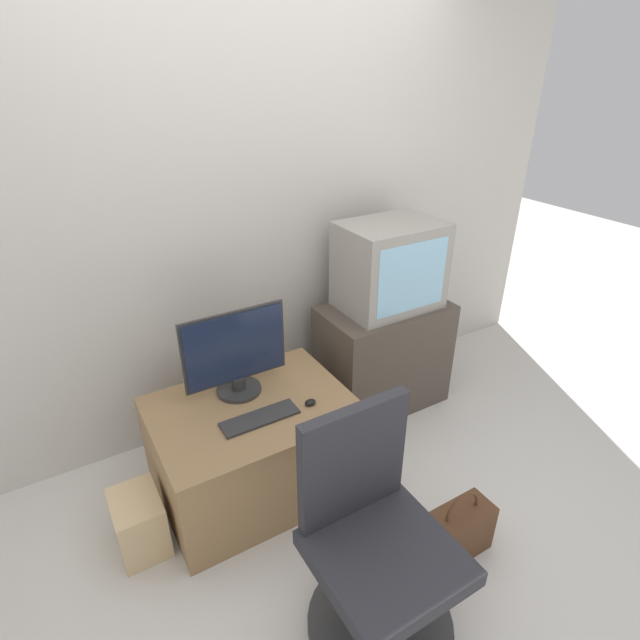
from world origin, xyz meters
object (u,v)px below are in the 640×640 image
(mouse, at_px, (310,402))
(cardboard_box_lower, at_px, (139,523))
(crt_tv, at_px, (390,266))
(office_chair, at_px, (375,549))
(keyboard, at_px, (260,418))
(handbag, at_px, (458,531))
(main_monitor, at_px, (236,354))

(mouse, bearing_deg, cardboard_box_lower, 176.34)
(crt_tv, height_order, office_chair, crt_tv)
(keyboard, distance_m, crt_tv, 1.19)
(mouse, bearing_deg, handbag, -63.45)
(office_chair, bearing_deg, handbag, 3.78)
(keyboard, height_order, cardboard_box_lower, keyboard)
(crt_tv, distance_m, cardboard_box_lower, 1.87)
(main_monitor, bearing_deg, keyboard, -90.66)
(main_monitor, bearing_deg, crt_tv, 6.52)
(crt_tv, distance_m, handbag, 1.45)
(handbag, bearing_deg, mouse, 116.55)
(cardboard_box_lower, bearing_deg, crt_tv, 12.03)
(handbag, bearing_deg, crt_tv, 69.61)
(mouse, height_order, cardboard_box_lower, mouse)
(mouse, height_order, office_chair, office_chair)
(main_monitor, bearing_deg, cardboard_box_lower, -159.24)
(keyboard, bearing_deg, handbag, -50.10)
(keyboard, bearing_deg, crt_tv, 20.26)
(keyboard, xyz_separation_m, crt_tv, (1.04, 0.38, 0.43))
(keyboard, height_order, office_chair, office_chair)
(keyboard, bearing_deg, main_monitor, 89.34)
(main_monitor, xyz_separation_m, cardboard_box_lower, (-0.62, -0.23, -0.59))
(handbag, bearing_deg, cardboard_box_lower, 147.93)
(office_chair, height_order, handbag, office_chair)
(crt_tv, relative_size, cardboard_box_lower, 2.02)
(main_monitor, relative_size, handbag, 1.50)
(office_chair, distance_m, cardboard_box_lower, 1.11)
(handbag, bearing_deg, main_monitor, 121.50)
(keyboard, relative_size, handbag, 1.05)
(keyboard, bearing_deg, office_chair, -81.71)
(mouse, height_order, crt_tv, crt_tv)
(keyboard, distance_m, office_chair, 0.79)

